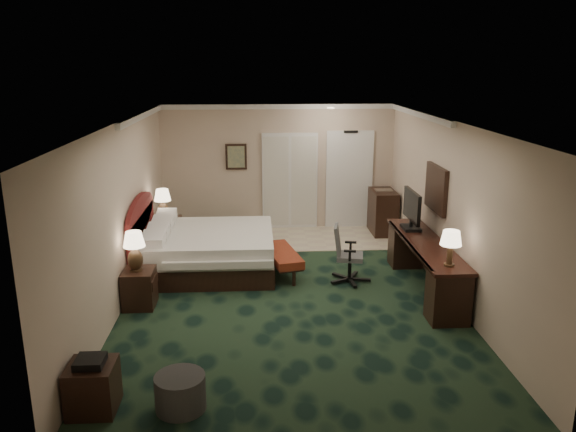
{
  "coord_description": "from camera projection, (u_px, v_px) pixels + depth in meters",
  "views": [
    {
      "loc": [
        -0.49,
        -8.22,
        3.54
      ],
      "look_at": [
        0.03,
        0.6,
        1.12
      ],
      "focal_mm": 35.0,
      "sensor_mm": 36.0,
      "label": 1
    }
  ],
  "objects": [
    {
      "name": "lamp_near",
      "position": [
        135.0,
        251.0,
        8.22
      ],
      "size": [
        0.33,
        0.33,
        0.6
      ],
      "primitive_type": null,
      "rotation": [
        0.0,
        0.0,
        -0.03
      ],
      "color": "black",
      "rests_on": "nightstand_near"
    },
    {
      "name": "wall_art",
      "position": [
        236.0,
        157.0,
        11.97
      ],
      "size": [
        0.45,
        0.06,
        0.55
      ],
      "primitive_type": "cube",
      "color": "#546861",
      "rests_on": "wall_back"
    },
    {
      "name": "minibar",
      "position": [
        383.0,
        212.0,
        11.96
      ],
      "size": [
        0.49,
        0.88,
        0.93
      ],
      "primitive_type": "cube",
      "color": "black",
      "rests_on": "ground"
    },
    {
      "name": "tile_patch",
      "position": [
        323.0,
        238.0,
        11.71
      ],
      "size": [
        3.2,
        1.7,
        0.01
      ],
      "primitive_type": "cube",
      "color": "beige",
      "rests_on": "ground"
    },
    {
      "name": "wall_front",
      "position": [
        314.0,
        322.0,
        4.91
      ],
      "size": [
        5.0,
        0.0,
        2.7
      ],
      "primitive_type": "cube",
      "color": "beige",
      "rests_on": "ground"
    },
    {
      "name": "ceiling",
      "position": [
        289.0,
        122.0,
        8.16
      ],
      "size": [
        5.0,
        7.5,
        0.0
      ],
      "primitive_type": "cube",
      "color": "silver",
      "rests_on": "wall_back"
    },
    {
      "name": "entry_door",
      "position": [
        349.0,
        181.0,
        12.27
      ],
      "size": [
        1.02,
        0.06,
        2.18
      ],
      "primitive_type": "cube",
      "color": "white",
      "rests_on": "ground"
    },
    {
      "name": "wall_right",
      "position": [
        450.0,
        210.0,
        8.66
      ],
      "size": [
        0.0,
        7.5,
        2.7
      ],
      "primitive_type": "cube",
      "color": "beige",
      "rests_on": "ground"
    },
    {
      "name": "crown_molding",
      "position": [
        289.0,
        126.0,
        8.17
      ],
      "size": [
        5.0,
        7.5,
        0.1
      ],
      "primitive_type": null,
      "color": "white",
      "rests_on": "wall_back"
    },
    {
      "name": "lamp_far",
      "position": [
        163.0,
        204.0,
        10.56
      ],
      "size": [
        0.36,
        0.36,
        0.59
      ],
      "primitive_type": null,
      "rotation": [
        0.0,
        0.0,
        0.15
      ],
      "color": "black",
      "rests_on": "nightstand_far"
    },
    {
      "name": "nightstand_near",
      "position": [
        139.0,
        288.0,
        8.38
      ],
      "size": [
        0.45,
        0.52,
        0.57
      ],
      "primitive_type": "cube",
      "color": "black",
      "rests_on": "ground"
    },
    {
      "name": "bed",
      "position": [
        210.0,
        251.0,
        9.85
      ],
      "size": [
        2.19,
        2.03,
        0.69
      ],
      "primitive_type": "cube",
      "color": "silver",
      "rests_on": "ground"
    },
    {
      "name": "closet_doors",
      "position": [
        290.0,
        181.0,
        12.18
      ],
      "size": [
        1.2,
        0.06,
        2.1
      ],
      "primitive_type": "cube",
      "color": "beige",
      "rests_on": "ground"
    },
    {
      "name": "wall_back",
      "position": [
        278.0,
        167.0,
        12.13
      ],
      "size": [
        5.0,
        0.0,
        2.7
      ],
      "primitive_type": "cube",
      "color": "beige",
      "rests_on": "ground"
    },
    {
      "name": "wall_mirror",
      "position": [
        436.0,
        189.0,
        9.18
      ],
      "size": [
        0.05,
        0.95,
        0.75
      ],
      "primitive_type": "cube",
      "color": "white",
      "rests_on": "wall_right"
    },
    {
      "name": "bed_bench",
      "position": [
        282.0,
        263.0,
        9.66
      ],
      "size": [
        0.7,
        1.32,
        0.43
      ],
      "primitive_type": "cube",
      "rotation": [
        0.0,
        0.0,
        0.22
      ],
      "color": "maroon",
      "rests_on": "ground"
    },
    {
      "name": "floor",
      "position": [
        289.0,
        294.0,
        8.87
      ],
      "size": [
        5.0,
        7.5,
        0.0
      ],
      "primitive_type": "cube",
      "color": "black",
      "rests_on": "ground"
    },
    {
      "name": "desk_lamp",
      "position": [
        450.0,
        248.0,
        7.76
      ],
      "size": [
        0.34,
        0.34,
        0.52
      ],
      "primitive_type": null,
      "rotation": [
        0.0,
        0.0,
        0.17
      ],
      "color": "black",
      "rests_on": "desk"
    },
    {
      "name": "ottoman",
      "position": [
        180.0,
        392.0,
        5.9
      ],
      "size": [
        0.67,
        0.67,
        0.38
      ],
      "primitive_type": "cylinder",
      "rotation": [
        0.0,
        0.0,
        -0.29
      ],
      "color": "#2D2D2D",
      "rests_on": "ground"
    },
    {
      "name": "side_table",
      "position": [
        93.0,
        387.0,
        5.86
      ],
      "size": [
        0.49,
        0.49,
        0.52
      ],
      "primitive_type": "cube",
      "color": "black",
      "rests_on": "ground"
    },
    {
      "name": "desk",
      "position": [
        424.0,
        266.0,
        8.95
      ],
      "size": [
        0.6,
        2.79,
        0.8
      ],
      "primitive_type": "cube",
      "color": "black",
      "rests_on": "ground"
    },
    {
      "name": "tv",
      "position": [
        412.0,
        210.0,
        9.45
      ],
      "size": [
        0.07,
        0.86,
        0.67
      ],
      "primitive_type": "cube",
      "rotation": [
        0.0,
        0.0,
        0.0
      ],
      "color": "black",
      "rests_on": "desk"
    },
    {
      "name": "desk_chair",
      "position": [
        350.0,
        254.0,
        9.27
      ],
      "size": [
        0.65,
        0.63,
        0.97
      ],
      "primitive_type": null,
      "rotation": [
        0.0,
        0.0,
        -0.19
      ],
      "color": "#4A4A4C",
      "rests_on": "ground"
    },
    {
      "name": "headboard",
      "position": [
        142.0,
        236.0,
        9.51
      ],
      "size": [
        0.12,
        2.0,
        1.4
      ],
      "primitive_type": null,
      "color": "#551617",
      "rests_on": "ground"
    },
    {
      "name": "wall_left",
      "position": [
        122.0,
        214.0,
        8.38
      ],
      "size": [
        0.0,
        7.5,
        2.7
      ],
      "primitive_type": "cube",
      "color": "beige",
      "rests_on": "ground"
    },
    {
      "name": "nightstand_far",
      "position": [
        167.0,
        236.0,
        10.76
      ],
      "size": [
        0.53,
        0.61,
        0.67
      ],
      "primitive_type": "cube",
      "color": "black",
      "rests_on": "ground"
    }
  ]
}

